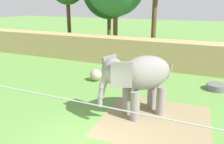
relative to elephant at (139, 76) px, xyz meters
The scene contains 5 objects.
dirt_patch 1.99m from the elephant, 15.15° to the right, with size 4.47×4.29×0.01m, color #937F5B.
embankment_wall 8.09m from the elephant, 96.73° to the left, with size 36.00×1.80×2.11m, color tan.
elephant is the anchor object (origin of this frame).
enrichment_ball 5.28m from the elephant, 139.55° to the left, with size 0.76×0.76×0.76m, color tan.
water_tub 5.90m from the elephant, 55.78° to the left, with size 1.10×1.10×0.35m.
Camera 1 is at (3.62, -5.89, 4.83)m, focal length 36.47 mm.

